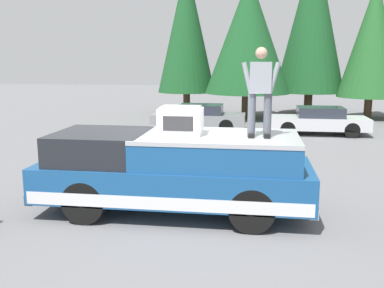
% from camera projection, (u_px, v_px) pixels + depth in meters
% --- Properties ---
extents(ground_plane, '(90.00, 90.00, 0.00)m').
position_uv_depth(ground_plane, '(194.00, 215.00, 8.84)').
color(ground_plane, slate).
extents(pickup_truck, '(2.01, 5.54, 1.65)m').
position_uv_depth(pickup_truck, '(174.00, 171.00, 8.87)').
color(pickup_truck, navy).
rests_on(pickup_truck, ground).
extents(compressor_unit, '(0.65, 0.84, 0.56)m').
position_uv_depth(compressor_unit, '(181.00, 121.00, 8.59)').
color(compressor_unit, white).
rests_on(compressor_unit, pickup_truck).
extents(person_on_truck_bed, '(0.29, 0.72, 1.69)m').
position_uv_depth(person_on_truck_bed, '(260.00, 90.00, 8.15)').
color(person_on_truck_bed, '#4C515B').
rests_on(person_on_truck_bed, pickup_truck).
extents(parked_car_silver, '(1.64, 4.10, 1.16)m').
position_uv_depth(parked_car_silver, '(318.00, 121.00, 18.34)').
color(parked_car_silver, silver).
rests_on(parked_car_silver, ground).
extents(parked_car_grey, '(1.64, 4.10, 1.16)m').
position_uv_depth(parked_car_grey, '(199.00, 117.00, 19.38)').
color(parked_car_grey, gray).
rests_on(parked_car_grey, ground).
extents(conifer_left, '(3.35, 3.35, 7.20)m').
position_uv_depth(conifer_left, '(373.00, 39.00, 22.61)').
color(conifer_left, '#4C3826').
rests_on(conifer_left, ground).
extents(conifer_center_left, '(3.85, 3.85, 9.60)m').
position_uv_depth(conifer_center_left, '(312.00, 17.00, 24.16)').
color(conifer_center_left, '#4C3826').
rests_on(conifer_center_left, ground).
extents(conifer_center_right, '(4.49, 4.49, 7.41)m').
position_uv_depth(conifer_center_right, '(248.00, 35.00, 22.66)').
color(conifer_center_right, '#4C3826').
rests_on(conifer_center_right, ground).
extents(conifer_right, '(3.29, 3.29, 8.48)m').
position_uv_depth(conifer_right, '(186.00, 28.00, 24.61)').
color(conifer_right, '#4C3826').
rests_on(conifer_right, ground).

